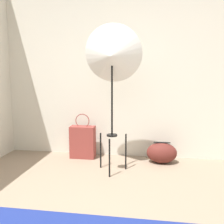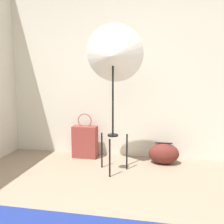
{
  "view_description": "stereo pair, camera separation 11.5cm",
  "coord_description": "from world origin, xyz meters",
  "views": [
    {
      "loc": [
        0.53,
        -1.2,
        1.21
      ],
      "look_at": [
        0.08,
        1.65,
        0.79
      ],
      "focal_mm": 42.0,
      "sensor_mm": 36.0,
      "label": 1
    },
    {
      "loc": [
        0.65,
        -1.18,
        1.21
      ],
      "look_at": [
        0.08,
        1.65,
        0.79
      ],
      "focal_mm": 42.0,
      "sensor_mm": 36.0,
      "label": 2
    }
  ],
  "objects": [
    {
      "name": "photo_umbrella",
      "position": [
        0.04,
        1.9,
        1.42
      ],
      "size": [
        0.71,
        0.38,
        1.8
      ],
      "color": "black",
      "rests_on": "ground_plane"
    },
    {
      "name": "duffel_bag",
      "position": [
        0.66,
        2.31,
        0.14
      ],
      "size": [
        0.41,
        0.28,
        0.29
      ],
      "color": "#5B231E",
      "rests_on": "ground_plane"
    },
    {
      "name": "tote_bag",
      "position": [
        -0.46,
        2.36,
        0.24
      ],
      "size": [
        0.35,
        0.17,
        0.64
      ],
      "color": "brown",
      "rests_on": "ground_plane"
    },
    {
      "name": "wall_back",
      "position": [
        0.0,
        2.58,
        1.3
      ],
      "size": [
        8.0,
        0.05,
        2.6
      ],
      "color": "beige",
      "rests_on": "ground_plane"
    }
  ]
}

